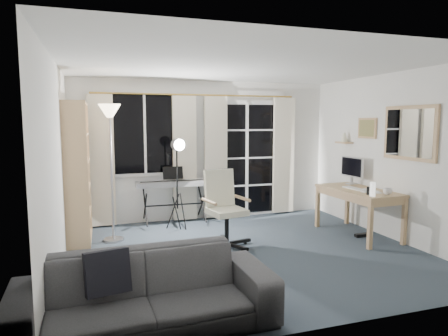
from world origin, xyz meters
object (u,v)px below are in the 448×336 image
(bookshelf, at_px, (75,176))
(torchiere_lamp, at_px, (110,132))
(studio_light, at_px, (178,155))
(office_chair, at_px, (223,201))
(keyboard_piano, at_px, (174,184))
(desk, at_px, (358,195))
(mug, at_px, (387,191))
(sofa, at_px, (146,280))
(monitor, at_px, (352,168))

(bookshelf, xyz_separation_m, torchiere_lamp, (0.50, -0.16, 0.62))
(torchiere_lamp, relative_size, studio_light, 1.32)
(torchiere_lamp, bearing_deg, office_chair, -24.12)
(keyboard_piano, relative_size, desk, 0.93)
(studio_light, height_order, mug, studio_light)
(keyboard_piano, height_order, studio_light, studio_light)
(torchiere_lamp, bearing_deg, desk, -13.24)
(desk, bearing_deg, studio_light, 153.34)
(keyboard_piano, xyz_separation_m, sofa, (-0.85, -3.25, -0.27))
(office_chair, xyz_separation_m, desk, (2.07, -0.18, 0.00))
(office_chair, height_order, monitor, monitor)
(desk, height_order, mug, mug)
(keyboard_piano, xyz_separation_m, office_chair, (0.43, -1.28, -0.06))
(monitor, bearing_deg, studio_light, 163.52)
(desk, relative_size, sofa, 0.63)
(bookshelf, relative_size, studio_light, 1.34)
(office_chair, bearing_deg, desk, -15.32)
(mug, bearing_deg, sofa, -159.54)
(studio_light, relative_size, mug, 12.82)
(keyboard_piano, xyz_separation_m, desk, (2.50, -1.46, -0.06))
(desk, bearing_deg, keyboard_piano, 147.21)
(desk, distance_m, sofa, 3.80)
(torchiere_lamp, xyz_separation_m, mug, (3.61, -1.33, -0.81))
(office_chair, distance_m, monitor, 2.31)
(desk, xyz_separation_m, monitor, (0.20, 0.45, 0.35))
(desk, distance_m, mug, 0.53)
(office_chair, bearing_deg, sofa, -133.38)
(bookshelf, distance_m, office_chair, 2.12)
(bookshelf, relative_size, sofa, 0.93)
(studio_light, distance_m, office_chair, 1.18)
(studio_light, distance_m, sofa, 3.12)
(monitor, height_order, sofa, monitor)
(keyboard_piano, height_order, sofa, keyboard_piano)
(torchiere_lamp, relative_size, office_chair, 1.86)
(studio_light, xyz_separation_m, sofa, (-0.85, -2.91, -0.77))
(keyboard_piano, distance_m, office_chair, 1.35)
(office_chair, relative_size, mug, 9.08)
(torchiere_lamp, bearing_deg, sofa, -86.57)
(studio_light, bearing_deg, monitor, -27.68)
(torchiere_lamp, relative_size, mug, 16.90)
(bookshelf, height_order, office_chair, bookshelf)
(desk, xyz_separation_m, sofa, (-3.35, -1.79, -0.20))
(monitor, bearing_deg, desk, -116.19)
(keyboard_piano, distance_m, studio_light, 0.61)
(studio_light, bearing_deg, sofa, -120.12)
(bookshelf, xyz_separation_m, keyboard_piano, (1.50, 0.47, -0.26))
(monitor, bearing_deg, keyboard_piano, 156.95)
(desk, bearing_deg, bookshelf, 163.59)
(mug, bearing_deg, studio_light, 148.11)
(sofa, bearing_deg, desk, 26.33)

